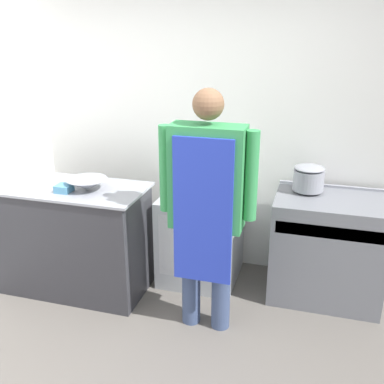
{
  "coord_description": "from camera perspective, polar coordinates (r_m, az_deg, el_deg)",
  "views": [
    {
      "loc": [
        0.98,
        -2.08,
        2.16
      ],
      "look_at": [
        0.09,
        0.97,
        0.99
      ],
      "focal_mm": 42.0,
      "sensor_mm": 36.0,
      "label": 1
    }
  ],
  "objects": [
    {
      "name": "plastic_tub",
      "position": [
        3.68,
        -15.96,
        0.45
      ],
      "size": [
        0.12,
        0.12,
        0.06
      ],
      "color": "teal",
      "rests_on": "prep_counter"
    },
    {
      "name": "fridge_unit",
      "position": [
        4.03,
        1.15,
        -5.71
      ],
      "size": [
        0.66,
        0.65,
        0.8
      ],
      "color": "#A8ADB2",
      "rests_on": "ground_plane"
    },
    {
      "name": "stock_pot",
      "position": [
        3.78,
        14.6,
        1.77
      ],
      "size": [
        0.25,
        0.25,
        0.21
      ],
      "color": "gray",
      "rests_on": "stove"
    },
    {
      "name": "prep_counter",
      "position": [
        3.96,
        -14.68,
        -5.73
      ],
      "size": [
        1.25,
        0.61,
        0.94
      ],
      "color": "#2D2D33",
      "rests_on": "ground_plane"
    },
    {
      "name": "stove",
      "position": [
        3.9,
        16.73,
        -6.85
      ],
      "size": [
        0.88,
        0.61,
        0.9
      ],
      "color": "slate",
      "rests_on": "ground_plane"
    },
    {
      "name": "person_cook",
      "position": [
        3.12,
        1.89,
        -0.9
      ],
      "size": [
        0.69,
        0.24,
        1.8
      ],
      "color": "#38476B",
      "rests_on": "ground_plane"
    },
    {
      "name": "wall_back",
      "position": [
        4.08,
        1.99,
        8.78
      ],
      "size": [
        8.0,
        0.05,
        2.7
      ],
      "color": "white",
      "rests_on": "ground_plane"
    },
    {
      "name": "mixing_bowl",
      "position": [
        3.67,
        -13.17,
        0.96
      ],
      "size": [
        0.33,
        0.33,
        0.09
      ],
      "color": "gray",
      "rests_on": "prep_counter"
    }
  ]
}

